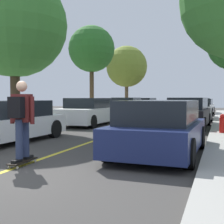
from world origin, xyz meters
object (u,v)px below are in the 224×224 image
(parked_car_right_far, at_px, (197,109))
(street_tree_left_near, at_px, (92,49))
(parked_car_left_near, at_px, (89,112))
(parked_car_right_farthest, at_px, (202,107))
(parked_car_left_far, at_px, (127,108))
(street_tree_left_far, at_px, (127,67))
(skateboarder, at_px, (21,116))
(parked_car_left_farthest, at_px, (145,106))
(skateboard, at_px, (23,161))
(parked_car_right_near, at_px, (189,113))
(street_tree_left_nearest, at_px, (14,25))
(parked_car_right_nearest, at_px, (160,128))
(parked_car_left_nearest, at_px, (5,122))
(fire_hydrant, at_px, (222,123))

(parked_car_right_far, relative_size, street_tree_left_near, 0.67)
(parked_car_left_near, bearing_deg, parked_car_right_farthest, 67.26)
(parked_car_left_far, relative_size, street_tree_left_far, 0.68)
(street_tree_left_far, height_order, skateboarder, street_tree_left_far)
(parked_car_left_near, relative_size, parked_car_left_farthest, 1.01)
(parked_car_left_near, bearing_deg, parked_car_left_far, 90.00)
(skateboard, bearing_deg, parked_car_right_near, 74.84)
(parked_car_right_near, bearing_deg, parked_car_left_far, 127.70)
(street_tree_left_nearest, xyz_separation_m, skateboarder, (4.57, -5.76, -3.56))
(parked_car_left_near, distance_m, parked_car_right_farthest, 13.10)
(parked_car_right_nearest, relative_size, skateboard, 4.77)
(skateboarder, bearing_deg, parked_car_left_nearest, 134.63)
(street_tree_left_far, distance_m, skateboarder, 23.23)
(parked_car_left_near, xyz_separation_m, parked_car_left_far, (0.00, 6.85, 0.00))
(parked_car_left_near, bearing_deg, street_tree_left_far, 98.64)
(parked_car_left_nearest, bearing_deg, street_tree_left_near, 99.97)
(parked_car_left_nearest, bearing_deg, parked_car_left_far, 90.00)
(parked_car_right_nearest, xyz_separation_m, parked_car_right_far, (0.00, 12.68, 0.00))
(parked_car_left_farthest, height_order, parked_car_right_nearest, parked_car_left_farthest)
(parked_car_right_farthest, bearing_deg, parked_car_right_nearest, -90.00)
(parked_car_left_farthest, xyz_separation_m, parked_car_right_farthest, (5.06, -0.33, -0.02))
(parked_car_left_farthest, xyz_separation_m, skateboard, (2.53, -21.48, -0.61))
(parked_car_left_nearest, distance_m, parked_car_right_far, 13.30)
(street_tree_left_nearest, distance_m, street_tree_left_far, 16.77)
(parked_car_right_farthest, height_order, street_tree_left_near, street_tree_left_near)
(parked_car_left_farthest, bearing_deg, skateboarder, -83.30)
(skateboard, xyz_separation_m, skateboarder, (0.00, -0.03, 0.98))
(parked_car_left_nearest, height_order, street_tree_left_nearest, street_tree_left_nearest)
(parked_car_right_far, height_order, street_tree_left_far, street_tree_left_far)
(street_tree_left_near, relative_size, skateboarder, 3.72)
(parked_car_left_near, distance_m, parked_car_right_far, 7.67)
(parked_car_left_far, distance_m, skateboard, 16.13)
(parked_car_left_farthest, height_order, skateboarder, skateboarder)
(parked_car_right_nearest, bearing_deg, street_tree_left_far, 109.24)
(parked_car_left_nearest, distance_m, fire_hydrant, 7.67)
(street_tree_left_far, bearing_deg, parked_car_right_farthest, -10.75)
(parked_car_right_farthest, distance_m, street_tree_left_near, 10.81)
(street_tree_left_nearest, relative_size, skateboarder, 4.01)
(parked_car_left_nearest, height_order, street_tree_left_far, street_tree_left_far)
(parked_car_left_nearest, bearing_deg, parked_car_left_near, 90.00)
(parked_car_right_farthest, distance_m, street_tree_left_far, 8.13)
(parked_car_left_near, relative_size, parked_car_right_near, 0.99)
(street_tree_left_near, height_order, fire_hydrant, street_tree_left_near)
(parked_car_right_nearest, height_order, parked_car_right_near, parked_car_right_near)
(parked_car_left_near, height_order, street_tree_left_nearest, street_tree_left_nearest)
(parked_car_right_near, xyz_separation_m, fire_hydrant, (1.50, -2.88, -0.23))
(skateboard, relative_size, skateboarder, 0.50)
(parked_car_right_farthest, bearing_deg, street_tree_left_nearest, -114.74)
(parked_car_right_far, bearing_deg, street_tree_left_far, 132.80)
(parked_car_left_near, height_order, street_tree_left_far, street_tree_left_far)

